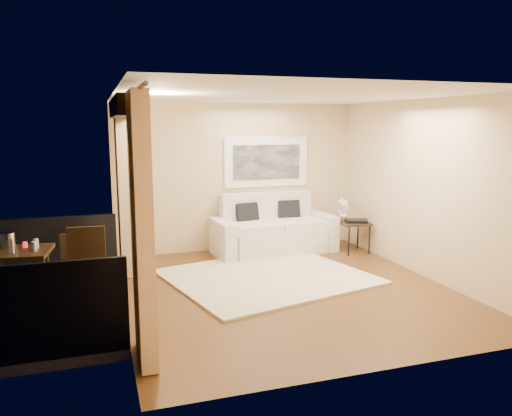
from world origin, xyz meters
TOP-DOWN VIEW (x-y plane):
  - floor at (0.00, 0.00)m, footprint 5.00×5.00m
  - room_shell at (-2.13, 0.00)m, footprint 5.00×6.40m
  - balcony at (-3.31, 0.00)m, footprint 1.81×2.60m
  - curtains at (-2.11, 0.00)m, footprint 0.16×4.80m
  - artwork at (0.55, 2.46)m, footprint 1.62×0.07m
  - rug at (-0.08, 0.59)m, footprint 3.30×3.03m
  - sofa at (0.55, 2.10)m, footprint 2.27×1.12m
  - side_table at (1.93, 1.56)m, footprint 0.57×0.57m
  - tray at (1.96, 1.52)m, footprint 0.46×0.41m
  - orchid at (1.78, 1.70)m, footprint 0.27×0.21m
  - bistro_table at (-3.43, 0.16)m, footprint 0.76×0.76m
  - balcony_chair_far at (-2.82, 0.75)m, footprint 0.38×0.39m
  - balcony_chair_near at (-2.66, 0.00)m, footprint 0.48×0.49m
  - ice_bucket at (-3.58, 0.30)m, footprint 0.18×0.18m
  - candle at (-3.38, 0.29)m, footprint 0.06×0.06m
  - vase at (-3.49, 0.02)m, footprint 0.04×0.04m
  - glass_a at (-3.26, 0.06)m, footprint 0.06×0.06m
  - glass_b at (-3.25, 0.20)m, footprint 0.06×0.06m

SIDE VIEW (x-z plane):
  - floor at x=0.00m, z-range 0.00..0.00m
  - rug at x=-0.08m, z-range 0.00..0.04m
  - balcony at x=-3.31m, z-range -0.41..0.76m
  - sofa at x=0.55m, z-range -0.16..0.91m
  - balcony_chair_far at x=-2.82m, z-range 0.06..0.93m
  - side_table at x=1.93m, z-range 0.22..0.79m
  - tray at x=1.96m, z-range 0.56..0.61m
  - balcony_chair_near at x=-2.66m, z-range 0.09..1.15m
  - bistro_table at x=-3.43m, z-range 0.32..1.12m
  - orchid at x=1.78m, z-range 0.56..1.01m
  - candle at x=-3.38m, z-range 0.80..0.87m
  - glass_a at x=-3.26m, z-range 0.80..0.92m
  - glass_b at x=-3.25m, z-range 0.80..0.92m
  - vase at x=-3.49m, z-range 0.80..0.98m
  - ice_bucket at x=-3.58m, z-range 0.80..1.00m
  - curtains at x=-2.11m, z-range 0.02..2.66m
  - artwork at x=0.55m, z-range 1.16..2.08m
  - room_shell at x=-2.13m, z-range 0.02..5.02m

